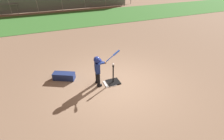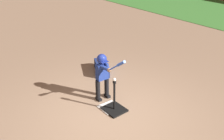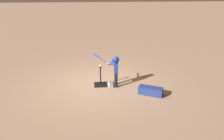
{
  "view_description": "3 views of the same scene",
  "coord_description": "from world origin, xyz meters",
  "px_view_note": "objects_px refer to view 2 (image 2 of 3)",
  "views": [
    {
      "loc": [
        -2.28,
        -4.96,
        3.89
      ],
      "look_at": [
        -0.18,
        0.23,
        0.55
      ],
      "focal_mm": 28.0,
      "sensor_mm": 36.0,
      "label": 1
    },
    {
      "loc": [
        3.66,
        -3.01,
        3.52
      ],
      "look_at": [
        -0.43,
        0.37,
        0.86
      ],
      "focal_mm": 42.0,
      "sensor_mm": 36.0,
      "label": 2
    },
    {
      "loc": [
        0.15,
        7.88,
        3.61
      ],
      "look_at": [
        -0.57,
        0.35,
        0.67
      ],
      "focal_mm": 35.0,
      "sensor_mm": 36.0,
      "label": 3
    }
  ],
  "objects_px": {
    "equipment_bag": "(102,68)",
    "batter_child": "(103,71)",
    "baseball": "(114,80)",
    "batting_tee": "(114,107)"
  },
  "relations": [
    {
      "from": "baseball",
      "to": "batter_child",
      "type": "bearing_deg",
      "value": 169.35
    },
    {
      "from": "batting_tee",
      "to": "baseball",
      "type": "distance_m",
      "value": 0.71
    },
    {
      "from": "batting_tee",
      "to": "batter_child",
      "type": "distance_m",
      "value": 0.86
    },
    {
      "from": "batter_child",
      "to": "baseball",
      "type": "height_order",
      "value": "batter_child"
    },
    {
      "from": "baseball",
      "to": "equipment_bag",
      "type": "relative_size",
      "value": 0.09
    },
    {
      "from": "batter_child",
      "to": "baseball",
      "type": "xyz_separation_m",
      "value": [
        0.54,
        -0.1,
        0.05
      ]
    },
    {
      "from": "batting_tee",
      "to": "equipment_bag",
      "type": "distance_m",
      "value": 1.96
    },
    {
      "from": "batter_child",
      "to": "equipment_bag",
      "type": "bearing_deg",
      "value": 144.01
    },
    {
      "from": "batting_tee",
      "to": "batter_child",
      "type": "relative_size",
      "value": 0.57
    },
    {
      "from": "equipment_bag",
      "to": "batter_child",
      "type": "bearing_deg",
      "value": -8.66
    }
  ]
}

